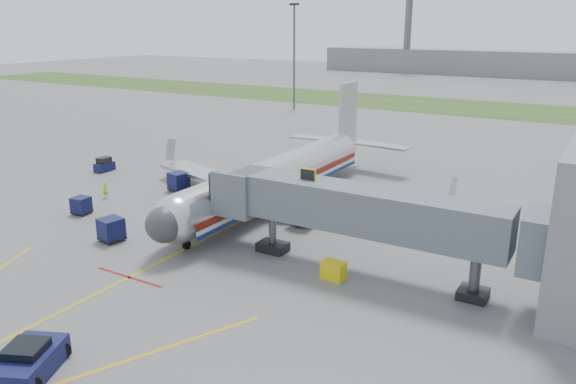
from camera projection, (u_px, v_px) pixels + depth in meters
The scene contains 16 objects.
ground at pixel (169, 257), 41.79m from camera, with size 400.00×400.00×0.00m, color #565659.
grass_strip at pixel (468, 107), 115.79m from camera, with size 300.00×25.00×0.01m, color #2D4C1E.
apron_markings at pixel (89, 297), 35.70m from camera, with size 21.52×50.00×0.01m.
airliner at pixel (277, 177), 53.56m from camera, with size 32.10×35.67×10.25m.
jet_bridge at pixel (357, 210), 38.30m from camera, with size 25.30×4.00×6.90m.
light_mast_left at pixel (294, 54), 110.93m from camera, with size 2.00×0.44×20.40m.
distant_terminal at pixel (498, 63), 185.31m from camera, with size 120.00×14.00×8.00m, color slate.
control_tower at pixel (408, 21), 192.05m from camera, with size 4.00×4.00×30.00m.
pushback_tug at pixel (28, 362), 27.69m from camera, with size 3.87×4.65×1.67m.
baggage_tug at pixel (104, 165), 65.96m from camera, with size 1.24×2.36×1.64m.
baggage_cart_a at pixel (111, 229), 44.74m from camera, with size 2.04×2.04×1.87m.
baggage_cart_b at pixel (179, 181), 58.15m from camera, with size 2.14×2.14×1.93m.
baggage_cart_c at pixel (81, 205), 51.11m from camera, with size 1.60×1.60×1.57m.
belt_loader at pixel (207, 193), 55.58m from camera, with size 2.01×4.87×2.32m.
ground_power_cart at pixel (333, 270), 38.13m from camera, with size 1.62×1.14×1.25m.
ramp_worker at pixel (105, 190), 55.66m from camera, with size 0.60×0.39×1.65m, color #99EC1B.
Camera 1 is at (27.39, -28.60, 16.75)m, focal length 35.00 mm.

